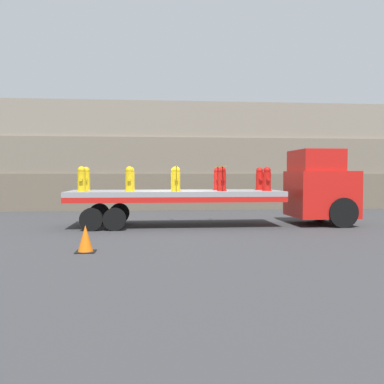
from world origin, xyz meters
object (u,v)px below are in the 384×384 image
(flatbed_trailer, at_px, (164,197))
(fire_hydrant_yellow_far_1, at_px, (131,179))
(fire_hydrant_yellow_near_0, at_px, (82,179))
(fire_hydrant_red_far_4, at_px, (260,179))
(fire_hydrant_red_far_3, at_px, (217,179))
(fire_hydrant_yellow_far_0, at_px, (86,179))
(fire_hydrant_yellow_near_2, at_px, (176,179))
(fire_hydrant_yellow_near_1, at_px, (129,179))
(fire_hydrant_red_near_4, at_px, (267,179))
(fire_hydrant_red_near_3, at_px, (222,179))
(fire_hydrant_yellow_far_2, at_px, (175,179))
(truck_cab, at_px, (322,187))
(traffic_cone, at_px, (85,239))

(flatbed_trailer, relative_size, fire_hydrant_yellow_far_1, 8.79)
(flatbed_trailer, relative_size, fire_hydrant_yellow_near_0, 8.79)
(fire_hydrant_yellow_far_1, distance_m, fire_hydrant_red_far_4, 5.22)
(fire_hydrant_yellow_far_1, xyz_separation_m, fire_hydrant_red_far_3, (3.48, 0.00, 0.00))
(fire_hydrant_yellow_far_0, height_order, fire_hydrant_yellow_near_2, same)
(flatbed_trailer, height_order, fire_hydrant_red_far_3, fire_hydrant_red_far_3)
(fire_hydrant_yellow_near_1, distance_m, fire_hydrant_red_far_3, 3.66)
(fire_hydrant_red_near_4, bearing_deg, flatbed_trailer, 171.80)
(fire_hydrant_red_far_3, bearing_deg, fire_hydrant_red_near_4, -32.89)
(fire_hydrant_red_far_4, bearing_deg, fire_hydrant_red_near_4, -90.00)
(fire_hydrant_red_near_3, relative_size, fire_hydrant_red_near_4, 1.00)
(fire_hydrant_red_far_3, bearing_deg, fire_hydrant_red_near_3, -90.00)
(fire_hydrant_yellow_far_0, bearing_deg, flatbed_trailer, -10.43)
(fire_hydrant_yellow_near_1, height_order, fire_hydrant_yellow_far_1, same)
(flatbed_trailer, relative_size, fire_hydrant_yellow_far_2, 8.79)
(fire_hydrant_yellow_near_2, bearing_deg, fire_hydrant_yellow_near_1, 180.00)
(flatbed_trailer, bearing_deg, fire_hydrant_yellow_far_0, 169.57)
(fire_hydrant_yellow_near_1, height_order, fire_hydrant_red_far_4, same)
(fire_hydrant_red_near_3, height_order, fire_hydrant_red_far_3, same)
(fire_hydrant_red_near_3, relative_size, fire_hydrant_red_far_3, 1.00)
(fire_hydrant_yellow_near_1, height_order, fire_hydrant_red_far_3, same)
(fire_hydrant_red_near_3, bearing_deg, fire_hydrant_yellow_far_2, 147.11)
(fire_hydrant_yellow_far_0, relative_size, fire_hydrant_red_near_4, 1.00)
(fire_hydrant_yellow_far_2, bearing_deg, fire_hydrant_yellow_near_0, -162.08)
(fire_hydrant_red_far_4, bearing_deg, truck_cab, -13.10)
(fire_hydrant_yellow_far_1, relative_size, fire_hydrant_yellow_far_2, 1.00)
(fire_hydrant_red_near_3, distance_m, fire_hydrant_red_far_4, 2.07)
(fire_hydrant_yellow_near_2, distance_m, fire_hydrant_red_near_4, 3.48)
(truck_cab, height_order, fire_hydrant_yellow_near_1, truck_cab)
(fire_hydrant_yellow_far_2, xyz_separation_m, fire_hydrant_red_far_3, (1.74, 0.00, 0.00))
(traffic_cone, bearing_deg, fire_hydrant_yellow_far_2, 66.21)
(flatbed_trailer, height_order, fire_hydrant_yellow_near_0, fire_hydrant_yellow_near_0)
(fire_hydrant_yellow_near_2, relative_size, fire_hydrant_red_far_4, 1.00)
(fire_hydrant_yellow_far_0, relative_size, fire_hydrant_yellow_near_2, 1.00)
(truck_cab, bearing_deg, fire_hydrant_yellow_far_0, 176.57)
(truck_cab, relative_size, fire_hydrant_red_far_3, 3.21)
(fire_hydrant_yellow_near_1, xyz_separation_m, fire_hydrant_red_near_4, (5.22, 0.00, 0.00))
(truck_cab, distance_m, traffic_cone, 10.17)
(fire_hydrant_red_near_4, bearing_deg, fire_hydrant_yellow_near_2, 180.00)
(fire_hydrant_yellow_near_1, relative_size, fire_hydrant_yellow_near_2, 1.00)
(fire_hydrant_yellow_far_1, bearing_deg, fire_hydrant_yellow_near_0, -147.11)
(traffic_cone, bearing_deg, fire_hydrant_yellow_near_1, 79.58)
(fire_hydrant_red_near_4, bearing_deg, fire_hydrant_red_near_3, 180.00)
(fire_hydrant_yellow_near_1, bearing_deg, fire_hydrant_red_near_3, 0.00)
(fire_hydrant_red_near_4, relative_size, traffic_cone, 1.32)
(fire_hydrant_red_near_3, bearing_deg, truck_cab, 7.71)
(flatbed_trailer, distance_m, fire_hydrant_yellow_near_0, 3.19)
(flatbed_trailer, relative_size, fire_hydrant_red_near_3, 8.79)
(fire_hydrant_yellow_far_2, relative_size, fire_hydrant_red_near_4, 1.00)
(fire_hydrant_yellow_far_0, bearing_deg, fire_hydrant_red_far_4, 0.00)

